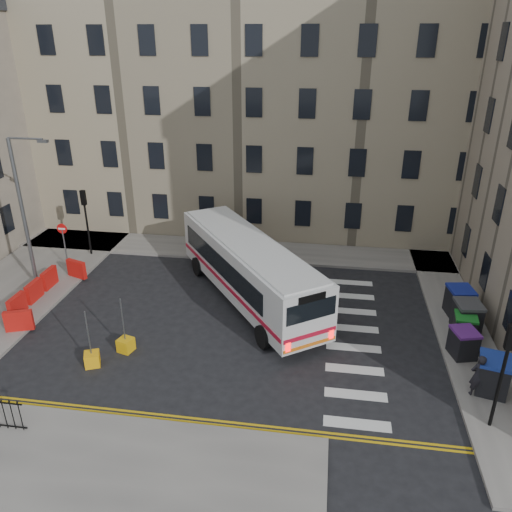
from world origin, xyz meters
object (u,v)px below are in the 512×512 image
(wheelie_bin_d, at_px, (467,316))
(wheelie_bin_e, at_px, (459,301))
(wheelie_bin_a, at_px, (493,375))
(bollard_yellow, at_px, (92,359))
(bollard_chevron, at_px, (126,345))
(wheelie_bin_c, at_px, (464,327))
(wheelie_bin_b, at_px, (463,343))
(streetlamp, at_px, (23,213))
(bus, at_px, (248,268))
(pedestrian, at_px, (478,375))

(wheelie_bin_d, height_order, wheelie_bin_e, wheelie_bin_d)
(wheelie_bin_a, height_order, bollard_yellow, wheelie_bin_a)
(wheelie_bin_a, xyz_separation_m, bollard_yellow, (-15.99, -0.63, -0.58))
(bollard_chevron, bearing_deg, wheelie_bin_c, 11.44)
(wheelie_bin_e, xyz_separation_m, bollard_yellow, (-15.96, -6.40, -0.57))
(wheelie_bin_d, bearing_deg, wheelie_bin_b, -111.89)
(wheelie_bin_d, distance_m, bollard_chevron, 15.49)
(wheelie_bin_b, xyz_separation_m, bollard_yellow, (-15.41, -2.86, -0.47))
(wheelie_bin_e, bearing_deg, streetlamp, 171.66)
(bus, relative_size, wheelie_bin_b, 8.40)
(bus, height_order, bollard_chevron, bus)
(wheelie_bin_a, relative_size, pedestrian, 0.88)
(wheelie_bin_a, bearing_deg, wheelie_bin_d, 103.80)
(bollard_yellow, bearing_deg, bus, 49.84)
(wheelie_bin_b, relative_size, pedestrian, 0.76)
(bollard_yellow, xyz_separation_m, bollard_chevron, (0.99, 1.21, 0.00))
(bus, distance_m, wheelie_bin_e, 10.46)
(wheelie_bin_a, xyz_separation_m, wheelie_bin_e, (-0.02, 5.77, -0.01))
(wheelie_bin_c, xyz_separation_m, wheelie_bin_d, (0.25, 0.77, 0.12))
(wheelie_bin_e, relative_size, bollard_yellow, 2.41)
(streetlamp, height_order, wheelie_bin_c, streetlamp)
(bus, height_order, pedestrian, bus)
(wheelie_bin_a, xyz_separation_m, wheelie_bin_b, (-0.58, 2.23, -0.10))
(streetlamp, xyz_separation_m, wheelie_bin_a, (22.11, -5.52, -3.46))
(wheelie_bin_b, distance_m, bollard_yellow, 15.68)
(bus, height_order, wheelie_bin_e, bus)
(wheelie_bin_e, height_order, bollard_chevron, wheelie_bin_e)
(bus, bearing_deg, bollard_chevron, -165.75)
(bus, bearing_deg, wheelie_bin_c, -48.47)
(wheelie_bin_b, bearing_deg, pedestrian, -106.20)
(bollard_chevron, bearing_deg, wheelie_bin_e, 19.11)
(wheelie_bin_c, bearing_deg, wheelie_bin_b, -97.35)
(wheelie_bin_c, distance_m, bollard_yellow, 16.30)
(bus, height_order, bollard_yellow, bus)
(wheelie_bin_d, relative_size, pedestrian, 0.82)
(wheelie_bin_b, height_order, wheelie_bin_e, wheelie_bin_e)
(wheelie_bin_b, bearing_deg, wheelie_bin_c, 60.96)
(bollard_yellow, relative_size, bollard_chevron, 1.00)
(wheelie_bin_e, distance_m, bollard_chevron, 15.86)
(wheelie_bin_d, bearing_deg, bus, 165.15)
(wheelie_bin_d, distance_m, wheelie_bin_e, 1.44)
(wheelie_bin_e, bearing_deg, bus, 170.03)
(streetlamp, relative_size, wheelie_bin_a, 5.29)
(bus, distance_m, wheelie_bin_a, 12.06)
(wheelie_bin_b, xyz_separation_m, pedestrian, (-0.06, -2.58, 0.25))
(wheelie_bin_d, xyz_separation_m, bollard_yellow, (-16.00, -4.97, -0.57))
(bollard_yellow, bearing_deg, pedestrian, 1.05)
(streetlamp, xyz_separation_m, pedestrian, (21.46, -5.86, -3.31))
(wheelie_bin_b, relative_size, wheelie_bin_e, 0.92)
(bus, distance_m, wheelie_bin_d, 10.62)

